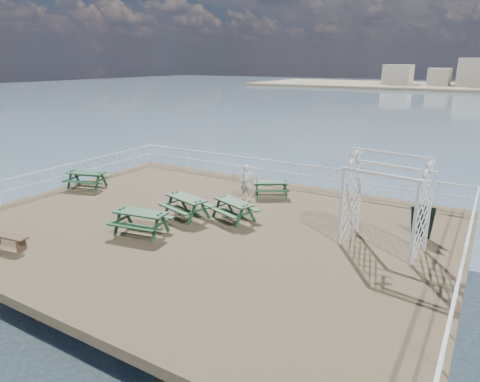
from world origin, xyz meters
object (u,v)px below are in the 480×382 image
at_px(picnic_table_c, 271,186).
at_px(picnic_table_b, 234,206).
at_px(picnic_table_e, 186,202).
at_px(person, 246,182).
at_px(flat_bench_far, 7,238).
at_px(picnic_table_d, 141,218).
at_px(trellis_arbor, 385,206).
at_px(picnic_table_a, 86,176).

bearing_deg(picnic_table_c, picnic_table_b, -120.12).
distance_m(picnic_table_e, person, 3.24).
bearing_deg(picnic_table_b, flat_bench_far, -109.20).
xyz_separation_m(picnic_table_b, picnic_table_d, (-2.12, -2.93, 0.05)).
bearing_deg(picnic_table_e, person, 88.75).
height_order(picnic_table_c, picnic_table_d, picnic_table_d).
height_order(picnic_table_c, trellis_arbor, trellis_arbor).
height_order(picnic_table_d, trellis_arbor, trellis_arbor).
bearing_deg(picnic_table_d, trellis_arbor, 12.75).
relative_size(picnic_table_d, flat_bench_far, 1.31).
distance_m(picnic_table_b, picnic_table_c, 3.49).
relative_size(picnic_table_d, person, 1.33).
xyz_separation_m(picnic_table_e, flat_bench_far, (-3.25, -5.49, -0.24)).
bearing_deg(picnic_table_d, picnic_table_e, 71.88).
relative_size(picnic_table_c, picnic_table_e, 0.91).
bearing_deg(flat_bench_far, picnic_table_a, 110.35).
bearing_deg(picnic_table_a, flat_bench_far, -77.90).
xyz_separation_m(picnic_table_c, picnic_table_e, (-1.66, -4.18, 0.09)).
bearing_deg(flat_bench_far, picnic_table_e, 50.50).
distance_m(picnic_table_d, trellis_arbor, 8.43).
relative_size(picnic_table_d, picnic_table_e, 0.96).
distance_m(picnic_table_d, flat_bench_far, 4.38).
bearing_deg(flat_bench_far, person, 54.96).
height_order(picnic_table_e, flat_bench_far, picnic_table_e).
bearing_deg(picnic_table_d, flat_bench_far, -141.55).
bearing_deg(picnic_table_d, picnic_table_c, 63.02).
xyz_separation_m(picnic_table_d, trellis_arbor, (7.75, 3.20, 0.85)).
bearing_deg(trellis_arbor, flat_bench_far, -139.66).
bearing_deg(flat_bench_far, picnic_table_b, 41.97).
height_order(picnic_table_c, person, person).
xyz_separation_m(picnic_table_a, picnic_table_e, (6.72, -0.72, 0.02)).
height_order(picnic_table_a, picnic_table_e, picnic_table_e).
height_order(picnic_table_d, picnic_table_e, picnic_table_d).
relative_size(flat_bench_far, person, 1.02).
distance_m(picnic_table_b, flat_bench_far, 7.98).
bearing_deg(person, picnic_table_b, -77.28).
bearing_deg(picnic_table_e, picnic_table_b, 37.36).
bearing_deg(trellis_arbor, person, 171.06).
bearing_deg(picnic_table_a, trellis_arbor, -16.10).
bearing_deg(flat_bench_far, picnic_table_c, 54.18).
xyz_separation_m(picnic_table_b, flat_bench_far, (-5.03, -6.18, -0.20)).
height_order(picnic_table_b, person, person).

